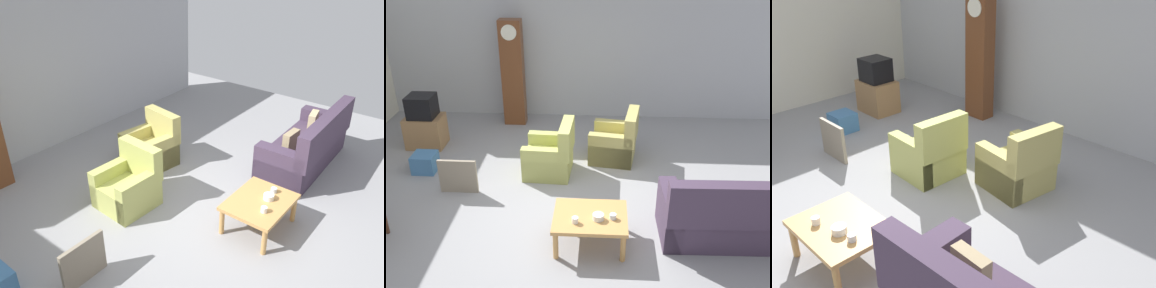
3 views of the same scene
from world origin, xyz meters
The scene contains 13 objects.
ground_plane centered at (0.00, 0.00, 0.00)m, with size 10.40×10.40×0.00m, color gray.
garage_door_wall centered at (0.00, 3.60, 1.60)m, with size 8.40×0.16×3.20m, color #ADAFB5.
armchair_olive_near centered at (-0.38, 1.01, 0.31)m, with size 0.82×0.80×0.92m.
armchair_olive_far centered at (0.71, 1.57, 0.31)m, with size 0.90×0.87×0.92m.
coffee_table_wood centered at (0.34, -0.79, 0.38)m, with size 0.96×0.76×0.44m.
grandfather_clock centered at (-1.37, 3.06, 1.09)m, with size 0.44×0.30×2.16m.
tv_stand_cabinet centered at (-2.86, 1.89, 0.30)m, with size 0.68×0.52×0.59m, color #997047.
tv_crt centered at (-2.86, 1.89, 0.80)m, with size 0.48×0.44×0.42m, color black.
framed_picture_leaning centered at (-1.77, 0.33, 0.28)m, with size 0.60×0.05×0.56m, color gray.
storage_box_blue centered at (-2.54, 0.95, 0.16)m, with size 0.38×0.37×0.32m, color teal.
cup_white_porcelain centered at (0.15, -0.95, 0.48)m, with size 0.08×0.08×0.08m, color white.
cup_blue_rimmed centered at (0.63, -0.84, 0.48)m, with size 0.09×0.09×0.07m, color silver.
bowl_white_stacked centered at (0.44, -0.87, 0.48)m, with size 0.15×0.15×0.08m, color white.
Camera 3 is at (3.70, -2.44, 3.06)m, focal length 40.84 mm.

